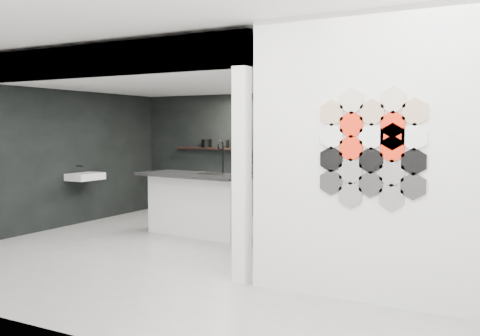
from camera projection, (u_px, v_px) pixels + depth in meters
name	position (u px, v px, depth m)	size (l,w,h in m)	color
floor	(223.00, 255.00, 7.15)	(7.00, 6.00, 0.01)	gray
partition_panel	(371.00, 159.00, 5.12)	(2.45, 0.15, 2.80)	silver
bay_clad_back	(242.00, 155.00, 10.29)	(4.40, 0.04, 2.35)	black
bay_clad_left	(84.00, 157.00, 9.58)	(0.04, 4.00, 2.35)	black
bulkhead	(183.00, 74.00, 8.46)	(4.40, 4.00, 0.40)	silver
corner_column	(242.00, 176.00, 5.80)	(0.16, 0.16, 2.35)	silver
fascia_beam	(97.00, 60.00, 6.77)	(4.40, 0.16, 0.40)	silver
wall_basin	(85.00, 177.00, 9.32)	(0.40, 0.60, 0.12)	silver
display_shelf	(244.00, 149.00, 10.14)	(3.00, 0.15, 0.04)	black
kitchen_island	(199.00, 203.00, 8.48)	(1.93, 1.01, 1.50)	silver
stockpot	(206.00, 143.00, 10.52)	(0.19, 0.19, 0.16)	black
kettle	(286.00, 144.00, 9.72)	(0.19, 0.19, 0.16)	black
glass_bowl	(311.00, 147.00, 9.49)	(0.13, 0.13, 0.09)	gray
glass_vase	(311.00, 145.00, 9.49)	(0.10, 0.10, 0.13)	gray
bottle_dark	(228.00, 144.00, 10.30)	(0.06, 0.06, 0.15)	black
utensil_cup	(204.00, 144.00, 10.56)	(0.08, 0.08, 0.11)	black
hex_tile_cluster	(372.00, 148.00, 5.02)	(1.04, 0.02, 1.16)	#2D2D2D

